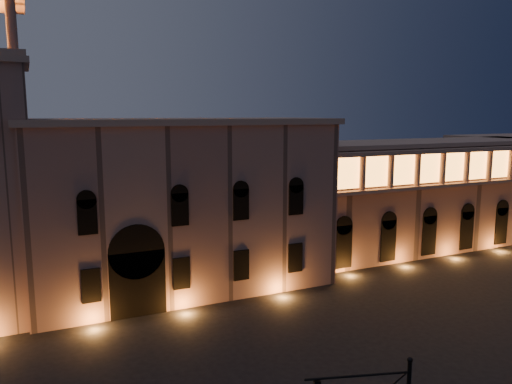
# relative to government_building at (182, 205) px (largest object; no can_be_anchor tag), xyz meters

# --- Properties ---
(ground) EXTENTS (160.00, 160.00, 0.00)m
(ground) POSITION_rel_government_building_xyz_m (2.08, -21.93, -8.77)
(ground) COLOR black
(ground) RESTS_ON ground
(government_building) EXTENTS (30.80, 12.80, 17.60)m
(government_building) POSITION_rel_government_building_xyz_m (0.00, 0.00, 0.00)
(government_building) COLOR #866258
(government_building) RESTS_ON ground
(colonnade_wing) EXTENTS (40.60, 11.50, 14.50)m
(colonnade_wing) POSITION_rel_government_building_xyz_m (34.08, 1.99, -1.44)
(colonnade_wing) COLOR #815D53
(colonnade_wing) RESTS_ON ground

